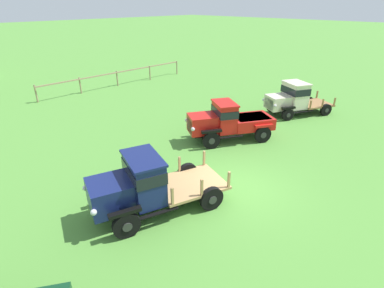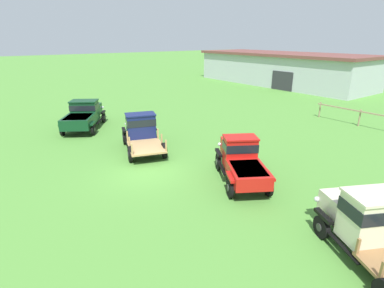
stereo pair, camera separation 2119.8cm
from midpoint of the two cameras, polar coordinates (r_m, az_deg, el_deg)
The scene contains 5 objects.
ground_plane at distance 9.26m, azimuth -47.23°, elevation -31.42°, with size 240.00×240.00×0.00m, color #518E38.
paddock_fence at distance 24.27m, azimuth -36.03°, elevation 7.04°, with size 13.97×0.54×1.31m.
vintage_truck_second_in_line at distance 10.96m, azimuth -69.23°, elevation -23.91°, with size 5.21×3.35×2.18m.
vintage_truck_midrow_center at distance 10.95m, azimuth -32.01°, elevation -9.58°, with size 4.71×3.65×2.11m.
vintage_truck_far_side at distance 12.76m, azimuth -5.06°, elevation -0.37°, with size 4.80×3.56×2.15m.
Camera 1 is at (-8.51, -5.72, 6.80)m, focal length 28.00 mm.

